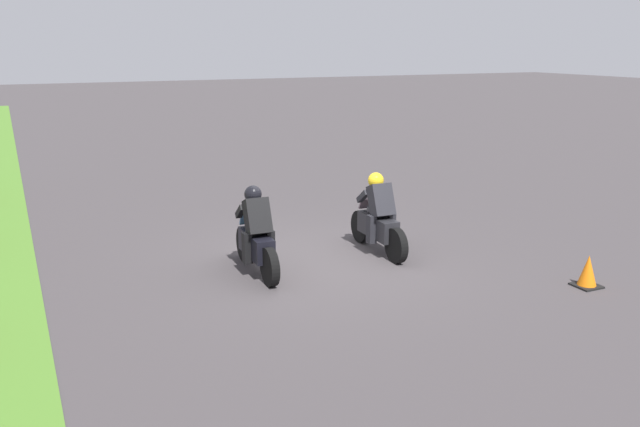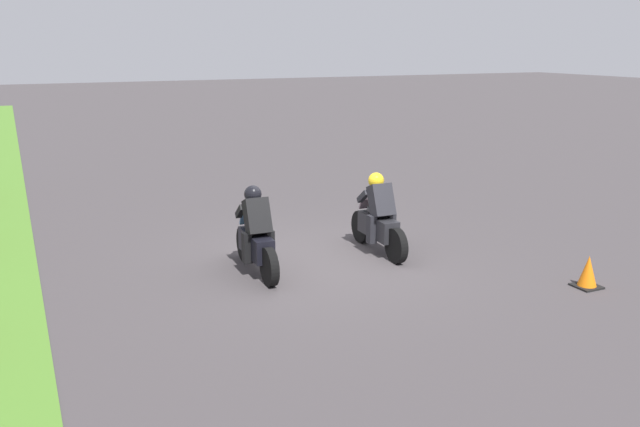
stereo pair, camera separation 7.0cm
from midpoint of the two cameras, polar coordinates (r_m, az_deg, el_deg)
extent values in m
plane|color=#433E3F|center=(12.12, 0.00, -4.12)|extent=(120.00, 120.00, 0.00)
cylinder|color=black|center=(13.22, 3.38, -1.11)|extent=(0.64, 0.16, 0.64)
cylinder|color=black|center=(12.04, 6.36, -2.74)|extent=(0.64, 0.16, 0.64)
cube|color=#222226|center=(12.58, 4.81, -1.10)|extent=(1.11, 0.36, 0.40)
ellipsoid|color=#222226|center=(12.59, 4.63, 0.33)|extent=(0.49, 0.32, 0.24)
cube|color=red|center=(12.14, 5.94, -1.60)|extent=(0.07, 0.16, 0.08)
cylinder|color=#A5A5AD|center=(12.39, 6.21, -2.00)|extent=(0.42, 0.11, 0.10)
cube|color=#232328|center=(12.36, 5.08, 1.11)|extent=(0.50, 0.42, 0.66)
sphere|color=gold|center=(12.48, 4.64, 2.84)|extent=(0.31, 0.31, 0.30)
cube|color=slate|center=(12.92, 3.81, 0.90)|extent=(0.16, 0.26, 0.23)
cube|color=#232328|center=(12.38, 4.26, -1.34)|extent=(0.18, 0.15, 0.52)
cube|color=#232328|center=(12.57, 5.87, -1.14)|extent=(0.18, 0.15, 0.52)
cube|color=#232328|center=(12.60, 3.54, 1.49)|extent=(0.39, 0.11, 0.31)
cube|color=#232328|center=(12.77, 4.99, 1.63)|extent=(0.39, 0.11, 0.31)
cylinder|color=black|center=(12.16, -6.61, -2.58)|extent=(0.64, 0.16, 0.64)
cylinder|color=black|center=(10.89, -4.50, -4.57)|extent=(0.64, 0.16, 0.64)
cube|color=black|center=(11.46, -5.64, -2.67)|extent=(1.11, 0.36, 0.40)
ellipsoid|color=black|center=(11.47, -5.83, -1.10)|extent=(0.49, 0.32, 0.24)
cube|color=red|center=(10.99, -4.84, -3.29)|extent=(0.07, 0.16, 0.08)
cylinder|color=#A5A5AD|center=(11.23, -4.30, -3.69)|extent=(0.42, 0.12, 0.10)
cube|color=black|center=(11.23, -5.55, -0.27)|extent=(0.50, 0.42, 0.66)
sphere|color=black|center=(11.35, -5.93, 1.65)|extent=(0.31, 0.31, 0.30)
cube|color=teal|center=(11.83, -6.41, -0.43)|extent=(0.16, 0.27, 0.23)
cube|color=black|center=(11.30, -6.42, -2.94)|extent=(0.19, 0.15, 0.52)
cube|color=black|center=(11.41, -4.50, -2.72)|extent=(0.19, 0.15, 0.52)
cube|color=black|center=(11.53, -6.98, 0.18)|extent=(0.39, 0.11, 0.31)
cube|color=black|center=(11.63, -5.27, 0.35)|extent=(0.39, 0.11, 0.31)
cube|color=black|center=(11.73, 21.65, -5.75)|extent=(0.40, 0.40, 0.03)
cone|color=orange|center=(11.65, 21.77, -4.59)|extent=(0.32, 0.32, 0.53)
camera|label=1|loc=(0.04, -90.17, -0.04)|focal=37.43mm
camera|label=2|loc=(0.04, 89.83, 0.04)|focal=37.43mm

